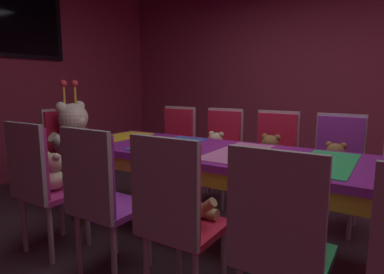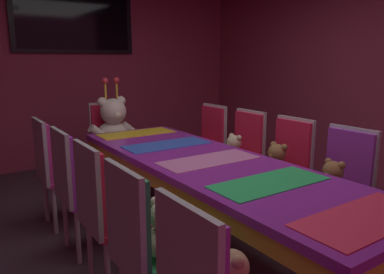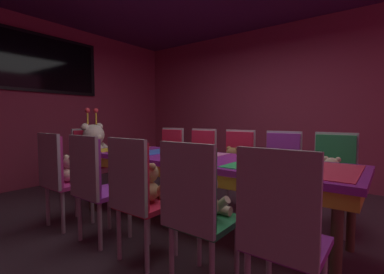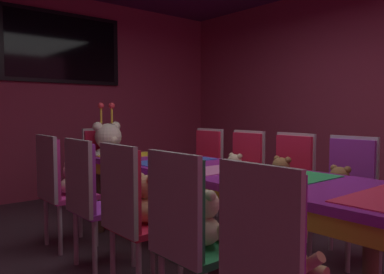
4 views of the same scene
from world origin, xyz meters
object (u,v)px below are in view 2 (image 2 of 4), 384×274
Objects in this scene: chair_left_3 at (73,180)px; teddy_left_1 at (165,232)px; banquet_table at (209,171)px; chair_right_4 at (209,139)px; king_teddy_bear at (114,127)px; throne_chair at (109,135)px; teddy_right_1 at (332,183)px; teddy_left_2 at (123,199)px; teddy_left_4 at (68,162)px; teddy_right_2 at (276,164)px; teddy_right_3 at (233,152)px; chair_left_1 at (140,239)px; chair_left_2 at (101,204)px; chair_left_4 at (51,163)px; wall_tv at (74,17)px; chair_right_1 at (344,179)px; chair_right_3 at (244,149)px; chair_right_2 at (288,162)px.

teddy_left_1 is at bearing -82.62° from chair_left_3.
banquet_table is 1.43m from chair_right_4.
throne_chair is at bearing 180.00° from king_teddy_bear.
chair_left_3 is 1.93m from teddy_right_1.
teddy_left_4 is (-0.03, 1.16, -0.02)m from teddy_left_2.
teddy_right_2 is at bearing -0.05° from banquet_table.
chair_left_1 is at bearing 36.25° from teddy_right_3.
chair_left_4 is at bearing 91.23° from chair_left_2.
teddy_left_1 reaches higher than teddy_right_3.
king_teddy_bear is 0.50× the size of wall_tv.
chair_left_4 reaches higher than teddy_right_2.
chair_right_1 is 2.72m from throne_chair.
throne_chair is (-0.71, 2.59, 0.01)m from teddy_right_1.
chair_right_3 is at bearing -98.13° from teddy_right_1.
king_teddy_bear is at bearing -39.45° from chair_right_4.
king_teddy_bear is at bearing 73.56° from teddy_left_1.
teddy_right_3 is at bearing 29.70° from king_teddy_bear.
chair_left_3 is 3.08× the size of teddy_right_3.
king_teddy_bear is (-0.73, 1.27, 0.13)m from teddy_right_3.
king_teddy_bear is at bearing 70.46° from chair_left_1.
chair_left_4 reaches higher than teddy_left_4.
teddy_left_4 is 1.04m from king_teddy_bear.
teddy_left_2 is 1.12× the size of teddy_left_4.
chair_left_3 is 1.19× the size of king_teddy_bear.
wall_tv is at bearing 69.39° from teddy_left_4.
chair_right_4 is (1.73, 0.02, 0.00)m from chair_left_4.
teddy_right_2 is at bearing -0.00° from chair_right_2.
teddy_left_1 is at bearing -16.44° from king_teddy_bear.
wall_tv is (0.87, 2.56, 1.45)m from chair_left_3.
chair_left_1 is at bearing -19.54° from king_teddy_bear.
king_teddy_bear is at bearing 38.93° from chair_left_4.
teddy_left_2 is 1.00× the size of teddy_right_2.
chair_right_1 is 0.15m from teddy_right_1.
teddy_right_2 is (1.43, 0.02, 0.00)m from teddy_left_2.
banquet_table is at bearing 33.63° from chair_right_3.
teddy_left_1 is 1.14m from chair_left_3.
teddy_left_2 is at bearing -20.81° from king_teddy_bear.
chair_left_3 is 1.82m from chair_right_2.
chair_right_1 reaches higher than teddy_left_4.
chair_left_2 is 1.80m from chair_right_1.
teddy_left_4 is 1.57m from teddy_right_3.
teddy_left_4 is 0.37× the size of king_teddy_bear.
chair_left_3 is 1.00× the size of chair_right_4.
chair_right_1 is 1.72m from chair_right_4.
chair_left_2 is 1.70m from teddy_right_3.
chair_left_3 reaches higher than teddy_left_2.
wall_tv is at bearing -70.98° from chair_right_3.
teddy_right_1 is 1.15m from teddy_right_3.
wall_tv is at bearing 78.97° from teddy_left_1.
teddy_left_2 is 2.01m from king_teddy_bear.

